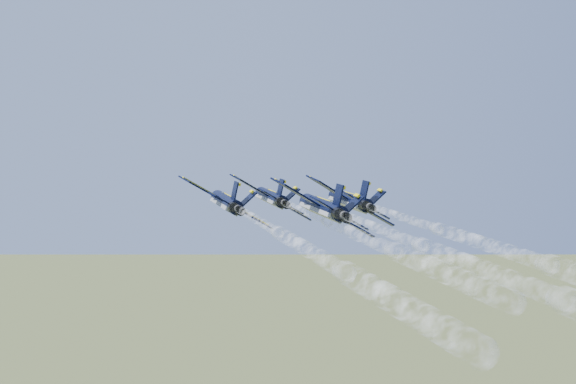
{
  "coord_description": "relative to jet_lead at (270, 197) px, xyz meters",
  "views": [
    {
      "loc": [
        -12.81,
        -103.37,
        105.53
      ],
      "look_at": [
        1.95,
        0.31,
        101.9
      ],
      "focal_mm": 55.0,
      "sensor_mm": 36.0,
      "label": 1
    }
  ],
  "objects": [
    {
      "name": "jet_right",
      "position": [
        8.19,
        -10.6,
        0.0
      ],
      "size": [
        11.07,
        16.14,
        6.1
      ],
      "rotation": [
        0.0,
        0.52,
        0.12
      ],
      "color": "black"
    },
    {
      "name": "jet_lead",
      "position": [
        0.0,
        0.0,
        0.0
      ],
      "size": [
        11.07,
        16.14,
        6.1
      ],
      "rotation": [
        0.0,
        0.52,
        0.12
      ],
      "color": "black"
    },
    {
      "name": "smoke_trail_slot",
      "position": [
        7.12,
        -68.63,
        0.03
      ],
      "size": [
        8.4,
        58.65,
        2.12
      ],
      "rotation": [
        0.0,
        0.52,
        0.12
      ],
      "color": "white"
    },
    {
      "name": "jet_slot",
      "position": [
        2.13,
        -25.7,
        0.0
      ],
      "size": [
        11.07,
        16.14,
        6.1
      ],
      "rotation": [
        0.0,
        0.52,
        0.12
      ],
      "color": "black"
    },
    {
      "name": "jet_left",
      "position": [
        -6.75,
        -12.77,
        0.0
      ],
      "size": [
        11.07,
        16.14,
        6.1
      ],
      "rotation": [
        0.0,
        0.52,
        0.12
      ],
      "color": "black"
    },
    {
      "name": "smoke_trail_left",
      "position": [
        -1.76,
        -55.7,
        0.03
      ],
      "size": [
        8.4,
        58.65,
        2.12
      ],
      "rotation": [
        0.0,
        0.52,
        0.12
      ],
      "color": "white"
    },
    {
      "name": "smoke_trail_right",
      "position": [
        13.18,
        -53.52,
        0.03
      ],
      "size": [
        8.4,
        58.65,
        2.12
      ],
      "rotation": [
        0.0,
        0.52,
        0.12
      ],
      "color": "white"
    },
    {
      "name": "smoke_trail_lead",
      "position": [
        4.99,
        -42.93,
        0.03
      ],
      "size": [
        8.4,
        58.65,
        2.12
      ],
      "rotation": [
        0.0,
        0.52,
        0.12
      ],
      "color": "white"
    }
  ]
}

